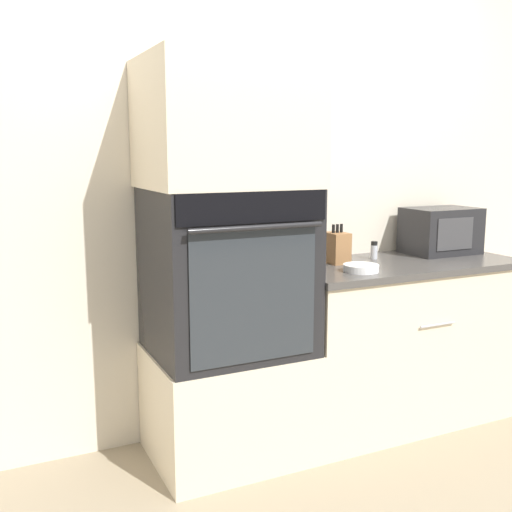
% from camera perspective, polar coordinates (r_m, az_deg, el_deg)
% --- Properties ---
extents(ground_plane, '(12.00, 12.00, 0.00)m').
position_cam_1_polar(ground_plane, '(3.06, 6.55, -19.16)').
color(ground_plane, gray).
extents(wall_back, '(8.00, 0.05, 2.50)m').
position_cam_1_polar(wall_back, '(3.24, 1.07, 5.74)').
color(wall_back, beige).
rests_on(wall_back, ground_plane).
extents(oven_cabinet_base, '(0.74, 0.60, 0.54)m').
position_cam_1_polar(oven_cabinet_base, '(3.03, -2.63, -13.77)').
color(oven_cabinet_base, beige).
rests_on(oven_cabinet_base, ground_plane).
extents(wall_oven, '(0.72, 0.64, 0.78)m').
position_cam_1_polar(wall_oven, '(2.82, -2.71, -1.42)').
color(wall_oven, black).
rests_on(wall_oven, oven_cabinet_base).
extents(oven_cabinet_upper, '(0.74, 0.60, 0.58)m').
position_cam_1_polar(oven_cabinet_upper, '(2.78, -2.85, 12.46)').
color(oven_cabinet_upper, beige).
rests_on(oven_cabinet_upper, wall_oven).
extents(counter_unit, '(1.32, 0.63, 0.90)m').
position_cam_1_polar(counter_unit, '(3.46, 13.30, -7.78)').
color(counter_unit, beige).
rests_on(counter_unit, ground_plane).
extents(microwave, '(0.41, 0.29, 0.27)m').
position_cam_1_polar(microwave, '(3.66, 17.18, 2.32)').
color(microwave, '#232326').
rests_on(microwave, counter_unit).
extents(knife_block, '(0.10, 0.13, 0.21)m').
position_cam_1_polar(knife_block, '(3.22, 7.72, 0.80)').
color(knife_block, olive).
rests_on(knife_block, counter_unit).
extents(bowl, '(0.18, 0.18, 0.04)m').
position_cam_1_polar(bowl, '(3.02, 9.96, -1.13)').
color(bowl, white).
rests_on(bowl, counter_unit).
extents(condiment_jar_near, '(0.04, 0.04, 0.10)m').
position_cam_1_polar(condiment_jar_near, '(3.39, 11.17, 0.53)').
color(condiment_jar_near, silver).
rests_on(condiment_jar_near, counter_unit).
extents(condiment_jar_mid, '(0.04, 0.04, 0.11)m').
position_cam_1_polar(condiment_jar_mid, '(3.12, 6.35, -0.07)').
color(condiment_jar_mid, silver).
rests_on(condiment_jar_mid, counter_unit).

